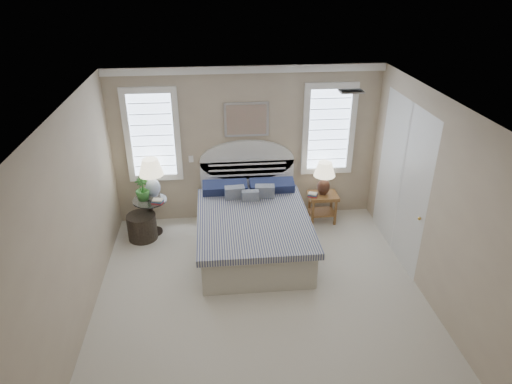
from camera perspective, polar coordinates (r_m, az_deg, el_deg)
The scene contains 21 objects.
floor at distance 6.32m, azimuth 0.83°, elevation -14.05°, with size 4.50×5.00×0.01m, color beige.
ceiling at distance 4.99m, azimuth 1.03°, elevation 10.13°, with size 4.50×5.00×0.01m, color white.
wall_back at distance 7.79m, azimuth -1.19°, elevation 5.82°, with size 4.50×0.02×2.70m, color tan.
wall_left at distance 5.76m, azimuth -22.00°, elevation -4.27°, with size 0.02×5.00×2.70m, color tan.
wall_right at distance 6.18m, azimuth 22.13°, elevation -2.11°, with size 0.02×5.00×2.70m, color tan.
crown_molding at distance 7.39m, azimuth -1.26°, elevation 15.10°, with size 4.50×0.08×0.12m, color white.
hvac_vent at distance 6.00m, azimuth 11.83°, elevation 12.23°, with size 0.30×0.20×0.02m, color #B2B2B2.
switch_plate at distance 7.84m, azimuth -8.12°, elevation 4.11°, with size 0.08×0.01×0.12m, color white.
window_left at distance 7.72m, azimuth -12.82°, elevation 6.95°, with size 0.90×0.06×1.60m, color silver.
window_right at distance 7.91m, azimuth 9.06°, elevation 7.75°, with size 0.90×0.06×1.60m, color silver.
painting at distance 7.59m, azimuth -1.20°, elevation 9.03°, with size 0.74×0.04×0.58m, color silver.
closet_door at distance 7.20m, azimuth 17.70°, elevation 1.39°, with size 0.02×1.80×2.40m, color silver.
bed at distance 7.27m, azimuth -0.45°, elevation -4.24°, with size 1.72×2.28×1.47m.
side_table_left at distance 7.84m, azimuth -12.97°, elevation -2.53°, with size 0.56×0.56×0.63m.
nightstand_right at distance 8.07m, azimuth 8.32°, elevation -1.21°, with size 0.50×0.40×0.53m.
floor_pot at distance 7.80m, azimuth -14.05°, elevation -4.23°, with size 0.48×0.48×0.44m, color black.
lamp_left at distance 7.68m, azimuth -12.95°, elevation 2.27°, with size 0.45×0.45×0.67m.
lamp_right at distance 7.87m, azimuth 8.54°, elevation 2.16°, with size 0.44×0.44×0.60m.
potted_plant at distance 7.66m, azimuth -14.03°, elevation 0.45°, with size 0.23×0.23×0.42m, color #396C2B.
books_left at distance 7.57m, azimuth -12.19°, elevation -1.15°, with size 0.21×0.18×0.07m.
books_right at distance 7.89m, azimuth 7.09°, elevation -0.36°, with size 0.19×0.17×0.07m.
Camera 1 is at (-0.56, -4.75, 4.12)m, focal length 32.00 mm.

